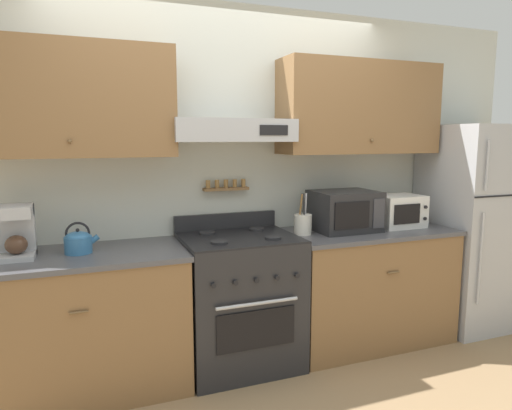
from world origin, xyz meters
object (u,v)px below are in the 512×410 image
toaster_oven (398,211)px  refrigerator (473,226)px  stove_range (239,300)px  utensil_crock (303,224)px  tea_kettle (78,241)px  coffee_maker (16,231)px  microwave (344,211)px

toaster_oven → refrigerator: bearing=-3.2°
refrigerator → toaster_oven: size_ratio=4.60×
stove_range → utensil_crock: size_ratio=3.42×
tea_kettle → toaster_oven: bearing=-0.0°
stove_range → coffee_maker: coffee_maker is taller
refrigerator → tea_kettle: refrigerator is taller
stove_range → toaster_oven: toaster_oven is taller
stove_range → coffee_maker: (-1.37, 0.06, 0.59)m
microwave → toaster_oven: microwave is taller
utensil_crock → coffee_maker: bearing=179.0°
coffee_maker → microwave: size_ratio=0.66×
tea_kettle → toaster_oven: (2.37, -0.00, 0.05)m
utensil_crock → toaster_oven: 0.84m
tea_kettle → toaster_oven: 2.37m
refrigerator → microwave: 1.25m
refrigerator → toaster_oven: (-0.76, 0.04, 0.17)m
toaster_oven → utensil_crock: bearing=179.9°
stove_range → microwave: 1.04m
refrigerator → tea_kettle: bearing=179.2°
refrigerator → toaster_oven: refrigerator is taller
utensil_crock → microwave: bearing=2.8°
utensil_crock → toaster_oven: bearing=-0.1°
stove_range → coffee_maker: size_ratio=3.31×
stove_range → refrigerator: size_ratio=0.61×
stove_range → toaster_oven: (1.34, 0.03, 0.55)m
microwave → utensil_crock: 0.37m
refrigerator → coffee_maker: bearing=178.7°
stove_range → coffee_maker: 1.49m
refrigerator → coffee_maker: 3.47m
tea_kettle → utensil_crock: utensil_crock is taller
microwave → toaster_oven: 0.48m
coffee_maker → utensil_crock: size_ratio=1.03×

